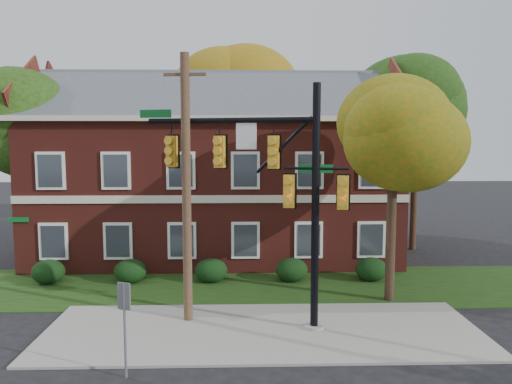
{
  "coord_description": "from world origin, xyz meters",
  "views": [
    {
      "loc": [
        -0.66,
        -14.51,
        6.15
      ],
      "look_at": [
        -0.16,
        3.0,
        4.33
      ],
      "focal_mm": 35.0,
      "sensor_mm": 36.0,
      "label": 1
    }
  ],
  "objects_px": {
    "hedge_far_right": "(371,269)",
    "tree_left_rear": "(20,130)",
    "traffic_signal": "(272,179)",
    "tree_near_right": "(401,126)",
    "hedge_right": "(292,270)",
    "apartment_building": "(216,162)",
    "utility_pole": "(186,189)",
    "sign_post": "(124,314)",
    "hedge_center": "(211,271)",
    "tree_far_rear": "(242,101)",
    "hedge_left": "(130,271)",
    "tree_right_rear": "(424,104)",
    "hedge_far_left": "(48,272)"
  },
  "relations": [
    {
      "from": "hedge_left",
      "to": "utility_pole",
      "type": "height_order",
      "value": "utility_pole"
    },
    {
      "from": "hedge_far_left",
      "to": "tree_far_rear",
      "type": "xyz_separation_m",
      "value": [
        8.34,
        13.09,
        8.32
      ]
    },
    {
      "from": "hedge_left",
      "to": "tree_left_rear",
      "type": "relative_size",
      "value": 0.16
    },
    {
      "from": "hedge_far_right",
      "to": "utility_pole",
      "type": "xyz_separation_m",
      "value": [
        -7.5,
        -4.7,
        4.03
      ]
    },
    {
      "from": "hedge_right",
      "to": "apartment_building",
      "type": "bearing_deg",
      "value": 123.67
    },
    {
      "from": "hedge_far_right",
      "to": "tree_right_rear",
      "type": "xyz_separation_m",
      "value": [
        4.31,
        6.11,
        7.6
      ]
    },
    {
      "from": "tree_right_rear",
      "to": "utility_pole",
      "type": "distance_m",
      "value": 16.41
    },
    {
      "from": "hedge_far_left",
      "to": "tree_near_right",
      "type": "height_order",
      "value": "tree_near_right"
    },
    {
      "from": "hedge_center",
      "to": "sign_post",
      "type": "relative_size",
      "value": 0.55
    },
    {
      "from": "hedge_center",
      "to": "tree_far_rear",
      "type": "relative_size",
      "value": 0.12
    },
    {
      "from": "tree_near_right",
      "to": "tree_left_rear",
      "type": "height_order",
      "value": "tree_left_rear"
    },
    {
      "from": "tree_right_rear",
      "to": "hedge_right",
      "type": "bearing_deg",
      "value": -141.98
    },
    {
      "from": "hedge_far_right",
      "to": "tree_left_rear",
      "type": "xyz_separation_m",
      "value": [
        -16.73,
        4.14,
        6.16
      ]
    },
    {
      "from": "hedge_center",
      "to": "utility_pole",
      "type": "xyz_separation_m",
      "value": [
        -0.5,
        -4.7,
        4.03
      ]
    },
    {
      "from": "apartment_building",
      "to": "tree_right_rear",
      "type": "bearing_deg",
      "value": 4.33
    },
    {
      "from": "hedge_center",
      "to": "apartment_building",
      "type": "bearing_deg",
      "value": 90.0
    },
    {
      "from": "hedge_far_right",
      "to": "traffic_signal",
      "type": "relative_size",
      "value": 0.18
    },
    {
      "from": "hedge_far_right",
      "to": "utility_pole",
      "type": "relative_size",
      "value": 0.16
    },
    {
      "from": "hedge_center",
      "to": "hedge_left",
      "type": "bearing_deg",
      "value": 180.0
    },
    {
      "from": "hedge_far_left",
      "to": "tree_right_rear",
      "type": "relative_size",
      "value": 0.13
    },
    {
      "from": "hedge_center",
      "to": "tree_right_rear",
      "type": "relative_size",
      "value": 0.13
    },
    {
      "from": "tree_far_rear",
      "to": "hedge_left",
      "type": "bearing_deg",
      "value": -110.29
    },
    {
      "from": "hedge_center",
      "to": "hedge_far_right",
      "type": "distance_m",
      "value": 7.0
    },
    {
      "from": "utility_pole",
      "to": "tree_far_rear",
      "type": "bearing_deg",
      "value": 90.46
    },
    {
      "from": "hedge_far_left",
      "to": "utility_pole",
      "type": "xyz_separation_m",
      "value": [
        6.5,
        -4.7,
        4.03
      ]
    },
    {
      "from": "tree_right_rear",
      "to": "sign_post",
      "type": "height_order",
      "value": "tree_right_rear"
    },
    {
      "from": "tree_left_rear",
      "to": "traffic_signal",
      "type": "xyz_separation_m",
      "value": [
        12.03,
        -9.37,
        -1.76
      ]
    },
    {
      "from": "apartment_building",
      "to": "tree_right_rear",
      "type": "relative_size",
      "value": 1.77
    },
    {
      "from": "hedge_far_left",
      "to": "hedge_far_right",
      "type": "distance_m",
      "value": 14.0
    },
    {
      "from": "sign_post",
      "to": "hedge_left",
      "type": "bearing_deg",
      "value": 122.58
    },
    {
      "from": "utility_pole",
      "to": "apartment_building",
      "type": "bearing_deg",
      "value": 93.5
    },
    {
      "from": "hedge_center",
      "to": "tree_near_right",
      "type": "xyz_separation_m",
      "value": [
        7.22,
        -2.83,
        6.14
      ]
    },
    {
      "from": "traffic_signal",
      "to": "utility_pole",
      "type": "relative_size",
      "value": 0.88
    },
    {
      "from": "hedge_center",
      "to": "tree_left_rear",
      "type": "xyz_separation_m",
      "value": [
        -9.73,
        4.14,
        6.16
      ]
    },
    {
      "from": "apartment_building",
      "to": "traffic_signal",
      "type": "bearing_deg",
      "value": -77.65
    },
    {
      "from": "hedge_center",
      "to": "tree_left_rear",
      "type": "bearing_deg",
      "value": 156.96
    },
    {
      "from": "hedge_far_left",
      "to": "traffic_signal",
      "type": "relative_size",
      "value": 0.18
    },
    {
      "from": "hedge_far_right",
      "to": "tree_far_rear",
      "type": "bearing_deg",
      "value": 113.37
    },
    {
      "from": "apartment_building",
      "to": "hedge_far_left",
      "type": "relative_size",
      "value": 13.43
    },
    {
      "from": "tree_near_right",
      "to": "tree_left_rear",
      "type": "xyz_separation_m",
      "value": [
        -16.95,
        6.97,
        0.01
      ]
    },
    {
      "from": "hedge_left",
      "to": "hedge_far_right",
      "type": "relative_size",
      "value": 1.0
    },
    {
      "from": "hedge_far_left",
      "to": "hedge_left",
      "type": "relative_size",
      "value": 1.0
    },
    {
      "from": "traffic_signal",
      "to": "hedge_far_right",
      "type": "bearing_deg",
      "value": 63.9
    },
    {
      "from": "apartment_building",
      "to": "tree_far_rear",
      "type": "xyz_separation_m",
      "value": [
        1.34,
        7.84,
        3.86
      ]
    },
    {
      "from": "hedge_right",
      "to": "tree_near_right",
      "type": "xyz_separation_m",
      "value": [
        3.72,
        -2.83,
        6.14
      ]
    },
    {
      "from": "apartment_building",
      "to": "tree_left_rear",
      "type": "relative_size",
      "value": 2.12
    },
    {
      "from": "tree_near_right",
      "to": "tree_left_rear",
      "type": "distance_m",
      "value": 18.33
    },
    {
      "from": "utility_pole",
      "to": "sign_post",
      "type": "bearing_deg",
      "value": -100.21
    },
    {
      "from": "hedge_left",
      "to": "hedge_far_left",
      "type": "bearing_deg",
      "value": 180.0
    },
    {
      "from": "hedge_far_right",
      "to": "tree_right_rear",
      "type": "relative_size",
      "value": 0.13
    }
  ]
}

